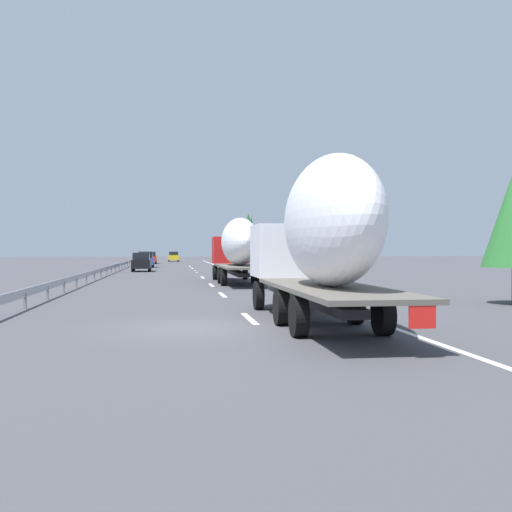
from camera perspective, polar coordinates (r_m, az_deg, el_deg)
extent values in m
plane|color=#424247|center=(57.05, -7.37, -1.58)|extent=(260.00, 260.00, 0.00)
cube|color=white|center=(19.29, -0.63, -5.90)|extent=(3.20, 0.20, 0.01)
cube|color=white|center=(29.25, -3.18, -3.67)|extent=(3.20, 0.20, 0.01)
cube|color=white|center=(37.33, -4.24, -2.74)|extent=(3.20, 0.20, 0.01)
cube|color=white|center=(47.35, -5.05, -2.03)|extent=(3.20, 0.20, 0.01)
cube|color=white|center=(59.34, -5.66, -1.49)|extent=(3.20, 0.20, 0.01)
cube|color=white|center=(60.80, -5.72, -1.44)|extent=(3.20, 0.20, 0.01)
cube|color=white|center=(70.39, -6.04, -1.16)|extent=(3.20, 0.20, 0.01)
cube|color=white|center=(78.73, -6.25, -0.97)|extent=(3.20, 0.20, 0.01)
cube|color=white|center=(103.49, -6.68, -0.59)|extent=(3.20, 0.20, 0.01)
cube|color=white|center=(102.74, -6.67, -0.60)|extent=(3.20, 0.20, 0.01)
cube|color=white|center=(62.35, -2.37, -1.39)|extent=(110.00, 0.20, 0.01)
cube|color=#B21919|center=(43.82, -2.46, 0.57)|extent=(2.40, 2.50, 1.90)
cube|color=black|center=(44.92, -2.59, 1.21)|extent=(0.08, 2.12, 0.80)
cube|color=#262628|center=(40.83, -2.04, -1.51)|extent=(11.17, 0.70, 0.24)
cube|color=#59544C|center=(37.80, -1.56, -0.97)|extent=(9.74, 2.50, 0.12)
ellipsoid|color=white|center=(37.83, -1.57, 1.36)|extent=(7.75, 2.20, 2.96)
cube|color=red|center=(33.10, 0.57, -1.62)|extent=(0.04, 0.56, 0.56)
cylinder|color=black|center=(43.76, -3.89, -1.57)|extent=(1.04, 0.30, 1.04)
cylinder|color=black|center=(43.97, -1.03, -1.56)|extent=(1.04, 0.30, 1.04)
cylinder|color=black|center=(38.91, -3.37, -1.84)|extent=(1.04, 0.35, 1.04)
cylinder|color=black|center=(39.15, -0.16, -1.83)|extent=(1.04, 0.35, 1.04)
cylinder|color=black|center=(36.52, -3.06, -2.00)|extent=(1.04, 0.35, 1.04)
cylinder|color=black|center=(36.77, 0.36, -1.98)|extent=(1.04, 0.35, 1.04)
cube|color=silver|center=(22.20, 3.05, 0.50)|extent=(2.40, 2.50, 1.90)
cube|color=black|center=(23.28, 2.53, 1.74)|extent=(0.08, 2.12, 0.80)
cube|color=#262628|center=(19.42, 4.70, -3.89)|extent=(10.66, 0.70, 0.24)
cube|color=#59544C|center=(16.58, 6.91, -3.04)|extent=(9.19, 2.50, 0.12)
ellipsoid|color=white|center=(16.45, 7.03, 3.29)|extent=(6.62, 2.20, 3.53)
cube|color=red|center=(12.52, 15.41, -5.35)|extent=(0.04, 0.56, 0.56)
cylinder|color=black|center=(22.08, 0.24, -3.73)|extent=(1.04, 0.30, 1.04)
cylinder|color=black|center=(22.50, 5.80, -3.65)|extent=(1.04, 0.30, 1.04)
cylinder|color=black|center=(17.56, 2.41, -4.86)|extent=(1.04, 0.35, 1.04)
cylinder|color=black|center=(18.09, 9.30, -4.70)|extent=(1.04, 0.35, 1.04)
cylinder|color=black|center=(15.22, 4.06, -5.71)|extent=(1.04, 0.35, 1.04)
cylinder|color=black|center=(15.82, 11.91, -5.47)|extent=(1.04, 0.35, 1.04)
cube|color=gold|center=(109.60, -7.78, -0.14)|extent=(4.06, 1.83, 0.84)
cube|color=black|center=(109.29, -7.78, 0.25)|extent=(2.23, 1.61, 0.62)
cylinder|color=black|center=(110.86, -8.20, -0.34)|extent=(0.64, 0.22, 0.64)
cylinder|color=black|center=(110.87, -7.36, -0.34)|extent=(0.64, 0.22, 0.64)
cylinder|color=black|center=(108.35, -8.21, -0.37)|extent=(0.64, 0.22, 0.64)
cylinder|color=black|center=(108.36, -7.35, -0.37)|extent=(0.64, 0.22, 0.64)
cube|color=red|center=(93.72, -9.92, -0.27)|extent=(4.78, 1.80, 0.84)
cube|color=black|center=(93.36, -9.93, 0.19)|extent=(2.63, 1.59, 0.68)
cylinder|color=black|center=(95.24, -10.37, -0.51)|extent=(0.64, 0.22, 0.64)
cylinder|color=black|center=(95.19, -9.41, -0.51)|extent=(0.64, 0.22, 0.64)
cylinder|color=black|center=(92.28, -10.45, -0.54)|extent=(0.64, 0.22, 0.64)
cylinder|color=black|center=(92.23, -9.45, -0.54)|extent=(0.64, 0.22, 0.64)
cube|color=#28479E|center=(74.73, -10.34, -0.50)|extent=(4.07, 1.86, 0.84)
cube|color=black|center=(74.41, -10.35, 0.12)|extent=(2.24, 1.64, 0.77)
cylinder|color=black|center=(76.04, -10.93, -0.79)|extent=(0.64, 0.22, 0.64)
cylinder|color=black|center=(75.97, -9.68, -0.79)|extent=(0.64, 0.22, 0.64)
cylinder|color=black|center=(73.52, -11.03, -0.84)|extent=(0.64, 0.22, 0.64)
cylinder|color=black|center=(73.45, -9.73, -0.84)|extent=(0.64, 0.22, 0.64)
cube|color=black|center=(61.13, -10.75, -0.75)|extent=(4.10, 1.80, 0.84)
cube|color=black|center=(60.81, -10.76, -0.02)|extent=(2.26, 1.58, 0.71)
cylinder|color=black|center=(62.45, -11.43, -1.10)|extent=(0.64, 0.22, 0.64)
cylinder|color=black|center=(62.38, -9.96, -1.10)|extent=(0.64, 0.22, 0.64)
cylinder|color=black|center=(59.91, -11.57, -1.18)|extent=(0.64, 0.22, 0.64)
cylinder|color=black|center=(59.84, -10.04, -1.18)|extent=(0.64, 0.22, 0.64)
cylinder|color=gray|center=(59.73, -0.96, -0.14)|extent=(0.10, 0.10, 2.78)
cube|color=#2D569E|center=(59.73, -0.96, 1.53)|extent=(0.06, 0.90, 0.70)
cylinder|color=#472D19|center=(58.13, 5.31, -0.79)|extent=(0.26, 0.26, 1.51)
cone|color=#194C1E|center=(58.14, 5.31, 2.38)|extent=(3.00, 3.00, 4.92)
cylinder|color=#472D19|center=(92.55, -0.74, -0.17)|extent=(0.27, 0.27, 1.79)
cone|color=#1E5B23|center=(92.57, -0.74, 2.21)|extent=(3.77, 3.77, 5.93)
cylinder|color=#472D19|center=(93.16, -0.45, -0.27)|extent=(0.38, 0.38, 1.47)
cone|color=#194C1E|center=(93.17, -0.45, 1.94)|extent=(2.72, 2.72, 5.70)
cube|color=#9EA0A5|center=(60.26, -13.12, -0.90)|extent=(94.00, 0.06, 0.32)
cube|color=slate|center=(23.90, -20.95, -3.97)|extent=(0.10, 0.10, 0.60)
cube|color=slate|center=(27.89, -19.08, -3.31)|extent=(0.10, 0.10, 0.60)
cube|color=slate|center=(31.90, -17.67, -2.81)|extent=(0.10, 0.10, 0.60)
cube|color=slate|center=(35.93, -16.58, -2.42)|extent=(0.10, 0.10, 0.60)
cube|color=slate|center=(39.97, -15.71, -2.11)|extent=(0.10, 0.10, 0.60)
cube|color=slate|center=(44.02, -15.00, -1.86)|extent=(0.10, 0.10, 0.60)
cube|color=slate|center=(48.08, -14.41, -1.65)|extent=(0.10, 0.10, 0.60)
cube|color=slate|center=(52.14, -13.92, -1.47)|extent=(0.10, 0.10, 0.60)
cube|color=slate|center=(56.20, -13.49, -1.32)|extent=(0.10, 0.10, 0.60)
cube|color=slate|center=(60.27, -13.12, -1.19)|extent=(0.10, 0.10, 0.60)
cube|color=slate|center=(64.34, -12.80, -1.07)|extent=(0.10, 0.10, 0.60)
cube|color=slate|center=(68.41, -12.52, -0.97)|extent=(0.10, 0.10, 0.60)
cube|color=slate|center=(72.48, -12.27, -0.88)|extent=(0.10, 0.10, 0.60)
cube|color=slate|center=(76.56, -12.04, -0.80)|extent=(0.10, 0.10, 0.60)
cube|color=slate|center=(80.64, -11.84, -0.73)|extent=(0.10, 0.10, 0.60)
cube|color=slate|center=(84.71, -11.66, -0.66)|extent=(0.10, 0.10, 0.60)
cube|color=slate|center=(88.79, -11.49, -0.61)|extent=(0.10, 0.10, 0.60)
cube|color=slate|center=(92.87, -11.34, -0.55)|extent=(0.10, 0.10, 0.60)
cube|color=slate|center=(96.95, -11.20, -0.50)|extent=(0.10, 0.10, 0.60)
cube|color=slate|center=(101.03, -11.08, -0.46)|extent=(0.10, 0.10, 0.60)
cube|color=slate|center=(105.11, -10.96, -0.41)|extent=(0.10, 0.10, 0.60)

